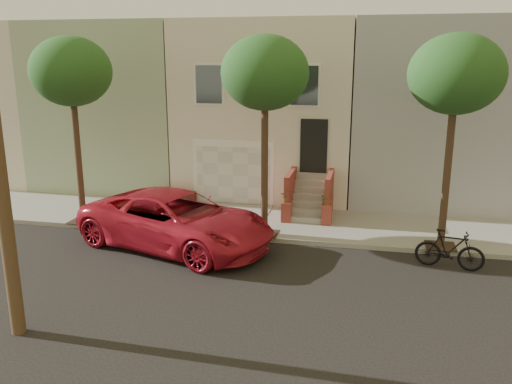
# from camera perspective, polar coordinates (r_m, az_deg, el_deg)

# --- Properties ---
(ground) EXTENTS (90.00, 90.00, 0.00)m
(ground) POSITION_cam_1_polar(r_m,az_deg,el_deg) (14.18, -6.28, -9.80)
(ground) COLOR black
(ground) RESTS_ON ground
(sidewalk) EXTENTS (40.00, 3.70, 0.15)m
(sidewalk) POSITION_cam_1_polar(r_m,az_deg,el_deg) (18.97, -1.20, -3.11)
(sidewalk) COLOR gray
(sidewalk) RESTS_ON ground
(house_row) EXTENTS (33.10, 11.70, 7.00)m
(house_row) POSITION_cam_1_polar(r_m,az_deg,el_deg) (23.89, 2.03, 9.30)
(house_row) COLOR beige
(house_row) RESTS_ON sidewalk
(tree_left) EXTENTS (2.70, 2.57, 6.30)m
(tree_left) POSITION_cam_1_polar(r_m,az_deg,el_deg) (18.83, -19.28, 12.03)
(tree_left) COLOR #2D2116
(tree_left) RESTS_ON sidewalk
(tree_mid) EXTENTS (2.70, 2.57, 6.30)m
(tree_mid) POSITION_cam_1_polar(r_m,az_deg,el_deg) (16.45, 0.97, 12.56)
(tree_mid) COLOR #2D2116
(tree_mid) RESTS_ON sidewalk
(tree_right) EXTENTS (2.70, 2.57, 6.30)m
(tree_right) POSITION_cam_1_polar(r_m,az_deg,el_deg) (16.30, 20.72, 11.63)
(tree_right) COLOR #2D2116
(tree_right) RESTS_ON sidewalk
(pickup_truck) EXTENTS (6.84, 4.66, 1.74)m
(pickup_truck) POSITION_cam_1_polar(r_m,az_deg,el_deg) (16.56, -8.57, -3.03)
(pickup_truck) COLOR #B3182B
(pickup_truck) RESTS_ON ground
(motorcycle) EXTENTS (1.93, 0.86, 1.12)m
(motorcycle) POSITION_cam_1_polar(r_m,az_deg,el_deg) (15.83, 20.11, -5.82)
(motorcycle) COLOR black
(motorcycle) RESTS_ON ground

